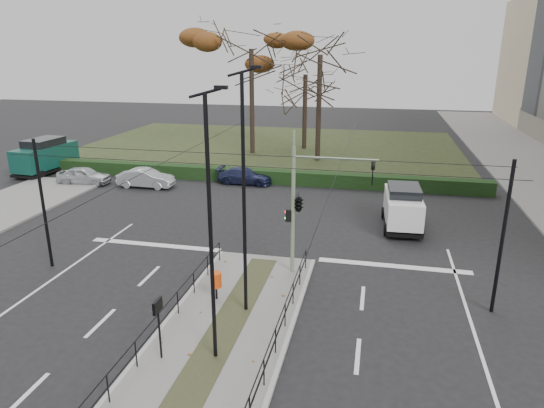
{
  "coord_description": "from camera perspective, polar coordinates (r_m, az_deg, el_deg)",
  "views": [
    {
      "loc": [
        4.87,
        -15.99,
        9.65
      ],
      "look_at": [
        -0.05,
        6.43,
        2.31
      ],
      "focal_mm": 32.0,
      "sensor_mm": 36.0,
      "label": 1
    }
  ],
  "objects": [
    {
      "name": "info_panel",
      "position": [
        15.96,
        -13.28,
        -12.32
      ],
      "size": [
        0.12,
        0.55,
        2.09
      ],
      "color": "black",
      "rests_on": "median_island"
    },
    {
      "name": "bare_tree_near",
      "position": [
        43.17,
        5.68,
        16.21
      ],
      "size": [
        7.2,
        7.2,
        12.13
      ],
      "color": "black",
      "rests_on": "park"
    },
    {
      "name": "litter_bin",
      "position": [
        19.5,
        -6.61,
        -8.89
      ],
      "size": [
        0.44,
        0.44,
        1.13
      ],
      "color": "black",
      "rests_on": "median_island"
    },
    {
      "name": "streetlamp_median_far",
      "position": [
        17.2,
        -3.26,
        1.07
      ],
      "size": [
        0.75,
        0.15,
        9.02
      ],
      "color": "black",
      "rests_on": "median_island"
    },
    {
      "name": "median_island",
      "position": [
        17.24,
        -6.46,
        -16.14
      ],
      "size": [
        4.4,
        15.0,
        0.14
      ],
      "primitive_type": "cube",
      "color": "slate",
      "rests_on": "ground"
    },
    {
      "name": "park",
      "position": [
        50.13,
        -0.38,
        6.7
      ],
      "size": [
        38.0,
        26.0,
        0.1
      ],
      "primitive_type": "cube",
      "color": "#242F17",
      "rests_on": "ground"
    },
    {
      "name": "hedge",
      "position": [
        37.39,
        -4.92,
        3.51
      ],
      "size": [
        38.0,
        1.0,
        1.0
      ],
      "primitive_type": "cube",
      "color": "black",
      "rests_on": "ground"
    },
    {
      "name": "catenary",
      "position": [
        19.3,
        -2.92,
        -1.12
      ],
      "size": [
        20.0,
        34.0,
        6.0
      ],
      "color": "black",
      "rests_on": "ground"
    },
    {
      "name": "parked_car_third",
      "position": [
        36.44,
        -3.2,
        3.33
      ],
      "size": [
        4.2,
        1.83,
        1.2
      ],
      "primitive_type": "imported",
      "rotation": [
        0.0,
        0.0,
        1.54
      ],
      "color": "#1F2548",
      "rests_on": "ground"
    },
    {
      "name": "parked_car_first",
      "position": [
        38.84,
        -21.24,
        3.14
      ],
      "size": [
        4.04,
        1.97,
        1.33
      ],
      "primitive_type": "imported",
      "rotation": [
        0.0,
        0.0,
        1.68
      ],
      "color": "#B7BBC0",
      "rests_on": "ground"
    },
    {
      "name": "rust_tree",
      "position": [
        46.19,
        -2.46,
        17.77
      ],
      "size": [
        9.8,
        9.8,
        12.62
      ],
      "color": "black",
      "rests_on": "park"
    },
    {
      "name": "streetlamp_median_near",
      "position": [
        14.54,
        -7.19,
        -3.12
      ],
      "size": [
        0.72,
        0.15,
        8.58
      ],
      "color": "black",
      "rests_on": "median_island"
    },
    {
      "name": "median_railing",
      "position": [
        16.68,
        -6.69,
        -13.74
      ],
      "size": [
        4.14,
        13.24,
        0.92
      ],
      "color": "black",
      "rests_on": "median_island"
    },
    {
      "name": "traffic_light",
      "position": [
        20.78,
        3.4,
        0.32
      ],
      "size": [
        3.85,
        2.19,
        5.67
      ],
      "color": "gray",
      "rests_on": "median_island"
    },
    {
      "name": "bare_tree_center",
      "position": [
        48.64,
        3.95,
        14.34
      ],
      "size": [
        6.75,
        6.75,
        9.61
      ],
      "color": "black",
      "rests_on": "park"
    },
    {
      "name": "ground",
      "position": [
        19.3,
        -4.04,
        -12.32
      ],
      "size": [
        140.0,
        140.0,
        0.0
      ],
      "primitive_type": "plane",
      "color": "black",
      "rests_on": "ground"
    },
    {
      "name": "green_van",
      "position": [
        43.65,
        -25.11,
        5.22
      ],
      "size": [
        2.61,
        5.89,
        2.81
      ],
      "color": "#0D3B32",
      "rests_on": "ground"
    },
    {
      "name": "parked_car_second",
      "position": [
        36.6,
        -14.61,
        2.96
      ],
      "size": [
        4.14,
        1.52,
        1.36
      ],
      "primitive_type": "imported",
      "rotation": [
        0.0,
        0.0,
        1.59
      ],
      "color": "#B7BBC0",
      "rests_on": "ground"
    },
    {
      "name": "white_van",
      "position": [
        28.16,
        15.13,
        -0.24
      ],
      "size": [
        2.24,
        4.6,
        2.41
      ],
      "color": "white",
      "rests_on": "ground"
    }
  ]
}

